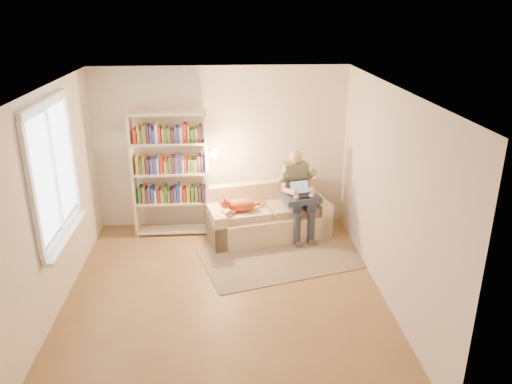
{
  "coord_description": "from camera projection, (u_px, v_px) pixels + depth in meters",
  "views": [
    {
      "loc": [
        0.01,
        -5.49,
        3.49
      ],
      "look_at": [
        0.47,
        1.0,
        1.01
      ],
      "focal_mm": 35.0,
      "sensor_mm": 36.0,
      "label": 1
    }
  ],
  "objects": [
    {
      "name": "blanket",
      "position": [
        299.0,
        198.0,
        7.64
      ],
      "size": [
        0.63,
        0.55,
        0.09
      ],
      "primitive_type": "cube",
      "rotation": [
        0.0,
        0.0,
        0.21
      ],
      "color": "#273144",
      "rests_on": "person"
    },
    {
      "name": "wall_right",
      "position": [
        388.0,
        196.0,
        6.03
      ],
      "size": [
        0.02,
        4.5,
        2.6
      ],
      "primitive_type": "cube",
      "color": "silver",
      "rests_on": "floor"
    },
    {
      "name": "ceiling",
      "position": [
        220.0,
        90.0,
        5.43
      ],
      "size": [
        4.0,
        4.5,
        0.02
      ],
      "primitive_type": "cube",
      "color": "white",
      "rests_on": "wall_back"
    },
    {
      "name": "person",
      "position": [
        298.0,
        190.0,
        7.74
      ],
      "size": [
        0.49,
        0.67,
        1.37
      ],
      "rotation": [
        0.0,
        0.0,
        0.21
      ],
      "color": "slate",
      "rests_on": "sofa"
    },
    {
      "name": "sofa",
      "position": [
        267.0,
        218.0,
        7.92
      ],
      "size": [
        2.0,
        1.21,
        0.79
      ],
      "rotation": [
        0.0,
        0.0,
        0.21
      ],
      "color": "beige",
      "rests_on": "floor"
    },
    {
      "name": "rug",
      "position": [
        281.0,
        259.0,
        7.24
      ],
      "size": [
        2.48,
        1.85,
        0.01
      ],
      "primitive_type": "cube",
      "rotation": [
        0.0,
        0.0,
        0.27
      ],
      "color": "gray",
      "rests_on": "floor"
    },
    {
      "name": "floor",
      "position": [
        225.0,
        295.0,
        6.36
      ],
      "size": [
        4.5,
        4.5,
        0.0
      ],
      "primitive_type": "plane",
      "color": "brown",
      "rests_on": "ground"
    },
    {
      "name": "cat",
      "position": [
        241.0,
        205.0,
        7.58
      ],
      "size": [
        0.65,
        0.33,
        0.25
      ],
      "rotation": [
        0.0,
        0.0,
        0.21
      ],
      "color": "orange",
      "rests_on": "sofa"
    },
    {
      "name": "window",
      "position": [
        59.0,
        192.0,
        5.93
      ],
      "size": [
        0.12,
        1.52,
        1.69
      ],
      "color": "white",
      "rests_on": "wall_left"
    },
    {
      "name": "wall_left",
      "position": [
        50.0,
        205.0,
        5.77
      ],
      "size": [
        0.02,
        4.5,
        2.6
      ],
      "primitive_type": "cube",
      "color": "silver",
      "rests_on": "floor"
    },
    {
      "name": "bookshelf",
      "position": [
        171.0,
        168.0,
        7.69
      ],
      "size": [
        1.31,
        0.36,
        1.99
      ],
      "rotation": [
        0.0,
        0.0,
        0.0
      ],
      "color": "beige",
      "rests_on": "floor"
    },
    {
      "name": "wall_front",
      "position": [
        225.0,
        309.0,
        3.8
      ],
      "size": [
        4.0,
        0.02,
        2.6
      ],
      "primitive_type": "cube",
      "color": "silver",
      "rests_on": "floor"
    },
    {
      "name": "wall_back",
      "position": [
        222.0,
        148.0,
        8.0
      ],
      "size": [
        4.0,
        0.02,
        2.6
      ],
      "primitive_type": "cube",
      "color": "silver",
      "rests_on": "floor"
    },
    {
      "name": "laptop",
      "position": [
        299.0,
        192.0,
        7.62
      ],
      "size": [
        0.37,
        0.34,
        0.27
      ],
      "rotation": [
        0.0,
        0.0,
        0.21
      ],
      "color": "black",
      "rests_on": "blanket"
    }
  ]
}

